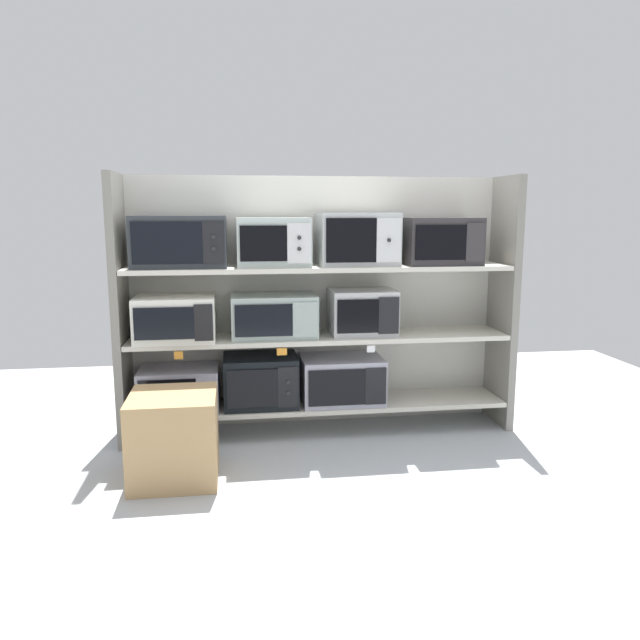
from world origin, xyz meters
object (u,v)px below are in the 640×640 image
microwave_5 (362,312)px  microwave_6 (180,242)px  microwave_2 (341,379)px  microwave_3 (176,318)px  microwave_7 (273,242)px  microwave_4 (274,316)px  microwave_0 (179,388)px  microwave_8 (357,239)px  microwave_1 (261,380)px  shipping_carton (174,437)px  microwave_9 (440,241)px

microwave_5 → microwave_6: bearing=-180.0°
microwave_2 → microwave_6: 1.38m
microwave_3 → microwave_7: size_ratio=1.08×
microwave_4 → microwave_7: size_ratio=1.19×
microwave_2 → microwave_5: (0.14, 0.00, 0.45)m
microwave_3 → microwave_6: (0.04, -0.00, 0.48)m
microwave_0 → microwave_8: (1.16, 0.00, 0.95)m
microwave_2 → microwave_6: bearing=-180.0°
microwave_1 → shipping_carton: 0.82m
microwave_3 → microwave_5: microwave_5 is taller
microwave_5 → shipping_carton: 1.45m
shipping_carton → microwave_6: bearing=88.6°
microwave_5 → microwave_8: (-0.04, -0.00, 0.48)m
microwave_1 → microwave_3: bearing=180.0°
microwave_8 → microwave_6: bearing=-180.0°
microwave_8 → microwave_5: bearing=0.5°
microwave_0 → microwave_1: size_ratio=1.05×
microwave_2 → microwave_7: 1.01m
microwave_7 → microwave_0: bearing=-180.0°
microwave_2 → microwave_8: microwave_8 is taller
microwave_9 → shipping_carton: microwave_9 is taller
microwave_0 → microwave_2: 1.06m
microwave_7 → microwave_9: microwave_7 is taller
microwave_4 → microwave_5: size_ratio=1.28×
microwave_0 → microwave_1: bearing=0.0°
shipping_carton → microwave_1: bearing=51.9°
microwave_1 → microwave_6: microwave_6 is taller
microwave_9 → microwave_1: bearing=-180.0°
microwave_0 → microwave_8: bearing=0.0°
microwave_4 → microwave_6: 0.75m
microwave_7 → microwave_9: 1.09m
microwave_5 → microwave_7: microwave_7 is taller
microwave_9 → microwave_7: bearing=180.0°
microwave_9 → shipping_carton: 2.08m
microwave_0 → microwave_7: size_ratio=1.09×
microwave_9 → microwave_8: bearing=-180.0°
microwave_3 → microwave_4: bearing=-0.0°
microwave_1 → microwave_4: (0.09, 0.00, 0.43)m
microwave_2 → microwave_0: bearing=-180.0°
microwave_5 → microwave_6: size_ratio=0.74×
microwave_0 → microwave_4: microwave_4 is taller
microwave_1 → microwave_4: microwave_4 is taller
microwave_7 → shipping_carton: 1.34m
microwave_1 → microwave_6: size_ratio=0.83×
microwave_6 → microwave_1: bearing=0.0°
microwave_1 → microwave_9: bearing=0.0°
microwave_8 → shipping_carton: (-1.14, -0.64, -1.04)m
microwave_2 → microwave_9: size_ratio=1.11×
microwave_0 → microwave_3: bearing=172.2°
microwave_0 → microwave_5: 1.29m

